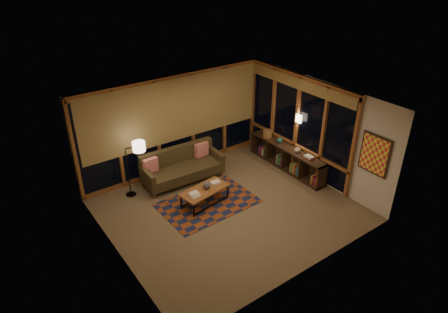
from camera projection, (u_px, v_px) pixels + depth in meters
floor at (229, 209)px, 9.60m from camera, size 5.50×5.00×0.01m
ceiling at (229, 104)px, 8.30m from camera, size 5.50×5.00×0.01m
walls at (229, 160)px, 8.95m from camera, size 5.51×5.01×2.70m
window_wall_back at (175, 124)px, 10.68m from camera, size 5.30×0.16×2.60m
window_wall_right at (296, 123)px, 10.75m from camera, size 0.16×3.70×2.60m
wall_art at (375, 155)px, 8.97m from camera, size 0.06×0.74×0.94m
wall_sconce at (299, 119)px, 10.52m from camera, size 0.12×0.18×0.22m
sofa at (183, 166)px, 10.53m from camera, size 2.16×0.95×0.87m
pillow_left at (151, 166)px, 10.15m from camera, size 0.39×0.14×0.38m
pillow_right at (202, 150)px, 10.91m from camera, size 0.40×0.16×0.39m
area_rug at (208, 203)px, 9.81m from camera, size 2.32×1.58×0.01m
coffee_table at (205, 196)px, 9.72m from camera, size 1.29×0.75×0.41m
book_stack_a at (194, 195)px, 9.36m from camera, size 0.24×0.20×0.07m
book_stack_b at (215, 182)px, 9.86m from camera, size 0.27×0.23×0.05m
ceramic_pot at (207, 185)px, 9.61m from camera, size 0.21×0.21×0.18m
floor_lamp at (128, 170)px, 9.80m from camera, size 0.53×0.41×1.44m
bookshelf at (287, 158)px, 11.17m from camera, size 0.40×2.67×0.67m
basket at (268, 134)px, 11.54m from camera, size 0.33×0.33×0.20m
teal_bowl at (280, 140)px, 11.21m from camera, size 0.19×0.19×0.15m
vase at (298, 149)px, 10.70m from camera, size 0.20×0.20×0.18m
shelf_book_stack at (309, 157)px, 10.43m from camera, size 0.22×0.29×0.08m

